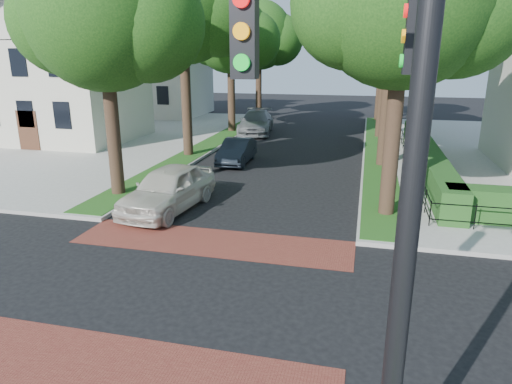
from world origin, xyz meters
TOP-DOWN VIEW (x-y plane):
  - ground at (0.00, 0.00)m, footprint 120.00×120.00m
  - sidewalk_nw at (-19.50, 19.00)m, footprint 30.00×30.00m
  - crosswalk_far at (0.00, 3.20)m, footprint 9.00×2.20m
  - crosswalk_near at (0.00, -3.20)m, footprint 9.00×2.20m
  - grass_strip_ne at (5.40, 19.10)m, footprint 1.60×29.80m
  - grass_strip_nw at (-5.40, 19.10)m, footprint 1.60×29.80m
  - tree_right_mid at (5.61, 15.25)m, footprint 8.25×7.09m
  - tree_right_far at (5.60, 24.22)m, footprint 7.25×6.23m
  - tree_right_back at (5.60, 33.23)m, footprint 7.50×6.45m
  - tree_left_near at (-5.40, 7.23)m, footprint 7.50×6.45m
  - tree_left_mid at (-5.39, 15.24)m, footprint 8.00×6.88m
  - tree_left_far at (-5.40, 24.22)m, footprint 7.00×6.02m
  - tree_left_back at (-5.40, 33.24)m, footprint 7.75×6.66m
  - hedge_main_road at (7.70, 15.00)m, footprint 1.00×18.00m
  - fence_main_road at (6.90, 15.00)m, footprint 0.06×18.00m
  - house_left_near at (-15.49, 17.99)m, footprint 10.00×9.00m
  - house_left_far at (-15.49, 31.99)m, footprint 10.00×9.00m
  - traffic_signal at (4.89, -4.41)m, footprint 2.17×2.00m
  - parked_car_front at (-2.68, 5.86)m, footprint 2.60×5.25m
  - parked_car_middle at (-2.30, 14.17)m, footprint 1.54×4.12m
  - parked_car_rear at (-3.60, 24.10)m, footprint 3.12×6.11m

SIDE VIEW (x-z plane):
  - ground at x=0.00m, z-range 0.00..0.00m
  - crosswalk_far at x=0.00m, z-range 0.00..0.01m
  - crosswalk_near at x=0.00m, z-range 0.00..0.01m
  - sidewalk_nw at x=-19.50m, z-range 0.00..0.15m
  - grass_strip_ne at x=5.40m, z-range 0.15..0.17m
  - grass_strip_nw at x=-5.40m, z-range 0.15..0.17m
  - fence_main_road at x=6.90m, z-range 0.15..1.05m
  - parked_car_middle at x=-2.30m, z-range 0.00..1.34m
  - hedge_main_road at x=7.70m, z-range 0.15..1.35m
  - parked_car_rear at x=-3.60m, z-range 0.00..1.70m
  - parked_car_front at x=-2.68m, z-range 0.00..1.72m
  - traffic_signal at x=4.89m, z-range 0.71..8.71m
  - house_left_near at x=-15.49m, z-range -0.03..10.11m
  - house_left_far at x=-15.49m, z-range -0.03..10.11m
  - tree_right_far at x=5.60m, z-range 2.04..11.78m
  - tree_left_far at x=-5.40m, z-range 2.19..12.05m
  - tree_right_back at x=5.60m, z-range 2.17..12.37m
  - tree_left_near at x=-5.40m, z-range 2.17..12.37m
  - tree_left_back at x=-5.40m, z-range 2.19..12.63m
  - tree_right_mid at x=5.61m, z-range 2.38..13.60m
  - tree_left_mid at x=-5.39m, z-range 2.60..14.08m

